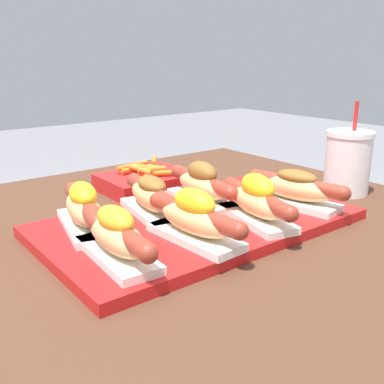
{
  "coord_description": "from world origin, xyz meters",
  "views": [
    {
      "loc": [
        -0.39,
        -0.59,
        1.0
      ],
      "look_at": [
        0.06,
        -0.02,
        0.78
      ],
      "focal_mm": 42.0,
      "sensor_mm": 36.0,
      "label": 1
    }
  ],
  "objects_px": {
    "hot_dog_3": "(296,188)",
    "hot_dog_6": "(202,184)",
    "hot_dog_5": "(153,196)",
    "hot_dog_2": "(257,201)",
    "drink_cup": "(348,162)",
    "serving_tray": "(199,222)",
    "hot_dog_0": "(116,235)",
    "fries_basket": "(145,181)",
    "hot_dog_4": "(84,208)",
    "hot_dog_1": "(195,218)"
  },
  "relations": [
    {
      "from": "hot_dog_3",
      "to": "hot_dog_6",
      "type": "distance_m",
      "value": 0.17
    },
    {
      "from": "hot_dog_5",
      "to": "hot_dog_6",
      "type": "distance_m",
      "value": 0.11
    },
    {
      "from": "hot_dog_5",
      "to": "hot_dog_6",
      "type": "bearing_deg",
      "value": 0.12
    },
    {
      "from": "hot_dog_2",
      "to": "drink_cup",
      "type": "distance_m",
      "value": 0.31
    },
    {
      "from": "serving_tray",
      "to": "drink_cup",
      "type": "height_order",
      "value": "drink_cup"
    },
    {
      "from": "hot_dog_3",
      "to": "drink_cup",
      "type": "relative_size",
      "value": 1.04
    },
    {
      "from": "serving_tray",
      "to": "hot_dog_5",
      "type": "xyz_separation_m",
      "value": [
        -0.05,
        0.06,
        0.04
      ]
    },
    {
      "from": "hot_dog_0",
      "to": "hot_dog_6",
      "type": "relative_size",
      "value": 1.0
    },
    {
      "from": "hot_dog_6",
      "to": "fries_basket",
      "type": "xyz_separation_m",
      "value": [
        -0.0,
        0.19,
        -0.03
      ]
    },
    {
      "from": "hot_dog_6",
      "to": "hot_dog_5",
      "type": "bearing_deg",
      "value": -179.88
    },
    {
      "from": "hot_dog_0",
      "to": "fries_basket",
      "type": "relative_size",
      "value": 1.09
    },
    {
      "from": "hot_dog_2",
      "to": "hot_dog_4",
      "type": "xyz_separation_m",
      "value": [
        -0.24,
        0.14,
        -0.0
      ]
    },
    {
      "from": "hot_dog_3",
      "to": "hot_dog_6",
      "type": "xyz_separation_m",
      "value": [
        -0.12,
        0.12,
        0.0
      ]
    },
    {
      "from": "hot_dog_1",
      "to": "fries_basket",
      "type": "bearing_deg",
      "value": 69.96
    },
    {
      "from": "hot_dog_3",
      "to": "fries_basket",
      "type": "distance_m",
      "value": 0.34
    },
    {
      "from": "hot_dog_0",
      "to": "fries_basket",
      "type": "height_order",
      "value": "hot_dog_0"
    },
    {
      "from": "hot_dog_4",
      "to": "fries_basket",
      "type": "distance_m",
      "value": 0.29
    },
    {
      "from": "hot_dog_1",
      "to": "hot_dog_2",
      "type": "distance_m",
      "value": 0.13
    },
    {
      "from": "hot_dog_5",
      "to": "drink_cup",
      "type": "relative_size",
      "value": 1.04
    },
    {
      "from": "hot_dog_1",
      "to": "fries_basket",
      "type": "distance_m",
      "value": 0.35
    },
    {
      "from": "drink_cup",
      "to": "fries_basket",
      "type": "distance_m",
      "value": 0.43
    },
    {
      "from": "hot_dog_0",
      "to": "hot_dog_1",
      "type": "xyz_separation_m",
      "value": [
        0.12,
        -0.01,
        0.0
      ]
    },
    {
      "from": "hot_dog_0",
      "to": "hot_dog_5",
      "type": "height_order",
      "value": "hot_dog_0"
    },
    {
      "from": "hot_dog_0",
      "to": "drink_cup",
      "type": "bearing_deg",
      "value": 2.54
    },
    {
      "from": "hot_dog_5",
      "to": "hot_dog_4",
      "type": "bearing_deg",
      "value": 175.56
    },
    {
      "from": "hot_dog_2",
      "to": "hot_dog_3",
      "type": "xyz_separation_m",
      "value": [
        0.11,
        0.01,
        -0.0
      ]
    },
    {
      "from": "hot_dog_2",
      "to": "hot_dog_6",
      "type": "xyz_separation_m",
      "value": [
        -0.01,
        0.13,
        -0.0
      ]
    },
    {
      "from": "hot_dog_4",
      "to": "hot_dog_6",
      "type": "xyz_separation_m",
      "value": [
        0.23,
        -0.01,
        0.0
      ]
    },
    {
      "from": "hot_dog_0",
      "to": "hot_dog_6",
      "type": "bearing_deg",
      "value": 25.83
    },
    {
      "from": "serving_tray",
      "to": "hot_dog_2",
      "type": "height_order",
      "value": "hot_dog_2"
    },
    {
      "from": "hot_dog_0",
      "to": "hot_dog_3",
      "type": "xyz_separation_m",
      "value": [
        0.37,
        -0.0,
        -0.0
      ]
    },
    {
      "from": "serving_tray",
      "to": "hot_dog_6",
      "type": "xyz_separation_m",
      "value": [
        0.05,
        0.06,
        0.04
      ]
    },
    {
      "from": "hot_dog_1",
      "to": "hot_dog_4",
      "type": "bearing_deg",
      "value": 127.32
    },
    {
      "from": "hot_dog_4",
      "to": "hot_dog_5",
      "type": "height_order",
      "value": "hot_dog_4"
    },
    {
      "from": "hot_dog_3",
      "to": "hot_dog_1",
      "type": "bearing_deg",
      "value": -176.72
    },
    {
      "from": "hot_dog_4",
      "to": "drink_cup",
      "type": "bearing_deg",
      "value": -10.52
    },
    {
      "from": "hot_dog_4",
      "to": "hot_dog_5",
      "type": "relative_size",
      "value": 0.99
    },
    {
      "from": "hot_dog_2",
      "to": "hot_dog_0",
      "type": "bearing_deg",
      "value": 176.72
    },
    {
      "from": "hot_dog_0",
      "to": "fries_basket",
      "type": "bearing_deg",
      "value": 52.24
    },
    {
      "from": "serving_tray",
      "to": "hot_dog_3",
      "type": "relative_size",
      "value": 2.63
    },
    {
      "from": "hot_dog_0",
      "to": "hot_dog_3",
      "type": "relative_size",
      "value": 1.01
    },
    {
      "from": "hot_dog_2",
      "to": "hot_dog_3",
      "type": "relative_size",
      "value": 0.99
    },
    {
      "from": "hot_dog_1",
      "to": "hot_dog_6",
      "type": "bearing_deg",
      "value": 47.36
    },
    {
      "from": "serving_tray",
      "to": "fries_basket",
      "type": "xyz_separation_m",
      "value": [
        0.05,
        0.25,
        0.01
      ]
    },
    {
      "from": "hot_dog_4",
      "to": "hot_dog_6",
      "type": "height_order",
      "value": "hot_dog_6"
    },
    {
      "from": "hot_dog_5",
      "to": "fries_basket",
      "type": "height_order",
      "value": "hot_dog_5"
    },
    {
      "from": "serving_tray",
      "to": "hot_dog_0",
      "type": "bearing_deg",
      "value": -162.82
    },
    {
      "from": "hot_dog_0",
      "to": "hot_dog_5",
      "type": "xyz_separation_m",
      "value": [
        0.13,
        0.12,
        -0.0
      ]
    },
    {
      "from": "hot_dog_6",
      "to": "hot_dog_4",
      "type": "bearing_deg",
      "value": 177.7
    },
    {
      "from": "hot_dog_1",
      "to": "hot_dog_4",
      "type": "xyz_separation_m",
      "value": [
        -0.11,
        0.14,
        -0.0
      ]
    }
  ]
}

